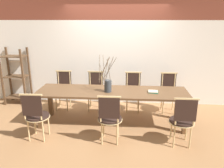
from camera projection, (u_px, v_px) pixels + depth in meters
name	position (u px, v px, depth m)	size (l,w,h in m)	color
ground_plane	(112.00, 123.00, 4.71)	(16.00, 16.00, 0.00)	#9E7047
wall_rear	(116.00, 42.00, 5.48)	(12.00, 0.06, 3.20)	white
dining_table	(112.00, 95.00, 4.52)	(3.11, 0.84, 0.73)	brown
chair_near_leftend	(36.00, 114.00, 3.94)	(0.44, 0.44, 0.94)	black
chair_near_left	(110.00, 117.00, 3.84)	(0.44, 0.44, 0.94)	black
chair_near_center	(183.00, 119.00, 3.75)	(0.44, 0.44, 0.94)	black
chair_far_leftend	(63.00, 89.00, 5.37)	(0.44, 0.44, 0.94)	black
chair_far_left	(95.00, 90.00, 5.31)	(0.44, 0.44, 0.94)	black
chair_far_center	(133.00, 90.00, 5.24)	(0.44, 0.44, 0.94)	black
chair_far_right	(169.00, 91.00, 5.18)	(0.44, 0.44, 0.94)	black
vase_centerpiece	(108.00, 85.00, 4.41)	(0.37, 0.38, 0.74)	#33383D
book_stack	(153.00, 92.00, 4.41)	(0.22, 0.19, 0.03)	#1E6B4C
shelving_rack	(16.00, 76.00, 5.66)	(0.61, 0.42, 1.46)	#513823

